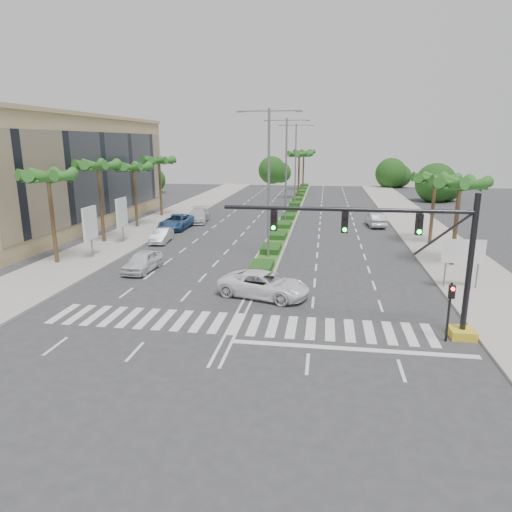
{
  "coord_description": "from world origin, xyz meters",
  "views": [
    {
      "loc": [
        4.5,
        -22.41,
        9.51
      ],
      "look_at": [
        0.62,
        3.15,
        3.0
      ],
      "focal_mm": 32.0,
      "sensor_mm": 36.0,
      "label": 1
    }
  ],
  "objects": [
    {
      "name": "streetlight_far",
      "position": [
        0.0,
        46.0,
        6.81
      ],
      "size": [
        5.1,
        0.25,
        12.0
      ],
      "color": "slate",
      "rests_on": "ground"
    },
    {
      "name": "palm_left_far",
      "position": [
        -16.5,
        26.0,
        6.5
      ],
      "size": [
        4.57,
        4.68,
        7.35
      ],
      "color": "brown",
      "rests_on": "ground"
    },
    {
      "name": "streetlight_near",
      "position": [
        0.0,
        14.0,
        6.81
      ],
      "size": [
        5.1,
        0.25,
        12.0
      ],
      "color": "slate",
      "rests_on": "ground"
    },
    {
      "name": "car_parked_a",
      "position": [
        -8.92,
        9.07,
        0.76
      ],
      "size": [
        2.0,
        4.52,
        1.51
      ],
      "primitive_type": "imported",
      "rotation": [
        0.0,
        0.0,
        -0.05
      ],
      "color": "silver",
      "rests_on": "ground"
    },
    {
      "name": "footpath_right",
      "position": [
        15.2,
        20.0,
        0.07
      ],
      "size": [
        6.0,
        120.0,
        0.15
      ],
      "primitive_type": "cube",
      "color": "gray",
      "rests_on": "ground"
    },
    {
      "name": "palm_left_mid",
      "position": [
        -16.5,
        18.0,
        7.08
      ],
      "size": [
        4.57,
        4.68,
        7.95
      ],
      "color": "brown",
      "rests_on": "ground"
    },
    {
      "name": "palm_median_b",
      "position": [
        0.0,
        70.0,
        7.17
      ],
      "size": [
        4.57,
        4.68,
        8.05
      ],
      "color": "brown",
      "rests_on": "ground"
    },
    {
      "name": "palm_median_a",
      "position": [
        0.0,
        55.0,
        7.17
      ],
      "size": [
        4.57,
        4.68,
        8.05
      ],
      "color": "brown",
      "rests_on": "ground"
    },
    {
      "name": "palm_right_near",
      "position": [
        14.5,
        14.0,
        6.2
      ],
      "size": [
        4.57,
        4.68,
        7.05
      ],
      "color": "brown",
      "rests_on": "ground"
    },
    {
      "name": "car_parked_b",
      "position": [
        -11.01,
        18.96,
        0.68
      ],
      "size": [
        1.77,
        4.23,
        1.36
      ],
      "primitive_type": "imported",
      "rotation": [
        0.0,
        0.0,
        0.08
      ],
      "color": "silver",
      "rests_on": "ground"
    },
    {
      "name": "palm_left_near",
      "position": [
        -16.5,
        10.0,
        6.69
      ],
      "size": [
        4.57,
        4.68,
        7.55
      ],
      "color": "brown",
      "rests_on": "ground"
    },
    {
      "name": "median",
      "position": [
        0.0,
        45.0,
        0.1
      ],
      "size": [
        2.2,
        75.0,
        0.2
      ],
      "primitive_type": "cube",
      "color": "gray",
      "rests_on": "ground"
    },
    {
      "name": "palm_left_end",
      "position": [
        -16.5,
        34.0,
        6.88
      ],
      "size": [
        4.57,
        4.68,
        7.75
      ],
      "color": "brown",
      "rests_on": "ground"
    },
    {
      "name": "car_right",
      "position": [
        10.34,
        30.85,
        0.79
      ],
      "size": [
        2.11,
        4.95,
        1.59
      ],
      "primitive_type": "imported",
      "rotation": [
        0.0,
        0.0,
        3.23
      ],
      "color": "#BBBBC0",
      "rests_on": "ground"
    },
    {
      "name": "streetlight_mid",
      "position": [
        0.0,
        30.0,
        6.81
      ],
      "size": [
        5.1,
        0.25,
        12.0
      ],
      "color": "slate",
      "rests_on": "ground"
    },
    {
      "name": "palm_right_far",
      "position": [
        14.5,
        22.0,
        5.91
      ],
      "size": [
        4.57,
        4.68,
        6.75
      ],
      "color": "brown",
      "rests_on": "ground"
    },
    {
      "name": "car_crossing",
      "position": [
        0.91,
        4.63,
        0.8
      ],
      "size": [
        6.25,
        4.15,
        1.59
      ],
      "primitive_type": "imported",
      "rotation": [
        0.0,
        0.0,
        1.29
      ],
      "color": "white",
      "rests_on": "ground"
    },
    {
      "name": "building",
      "position": [
        -26.0,
        26.0,
        6.0
      ],
      "size": [
        12.0,
        36.0,
        12.0
      ],
      "primitive_type": "cube",
      "color": "tan",
      "rests_on": "ground"
    },
    {
      "name": "footpath_left",
      "position": [
        -15.2,
        20.0,
        0.07
      ],
      "size": [
        6.0,
        120.0,
        0.15
      ],
      "primitive_type": "cube",
      "color": "gray",
      "rests_on": "ground"
    },
    {
      "name": "car_parked_c",
      "position": [
        -11.8,
        25.87,
        0.81
      ],
      "size": [
        2.87,
        5.93,
        1.63
      ],
      "primitive_type": "imported",
      "rotation": [
        0.0,
        0.0,
        -0.03
      ],
      "color": "#2B5284",
      "rests_on": "ground"
    },
    {
      "name": "pedestrian_signal",
      "position": [
        10.6,
        -0.68,
        2.04
      ],
      "size": [
        0.28,
        0.36,
        3.0
      ],
      "color": "black",
      "rests_on": "ground"
    },
    {
      "name": "signal_gantry",
      "position": [
        9.27,
        -0.0,
        3.46
      ],
      "size": [
        12.6,
        1.2,
        7.2
      ],
      "color": "gold",
      "rests_on": "ground"
    },
    {
      "name": "median_grass",
      "position": [
        0.0,
        45.0,
        0.22
      ],
      "size": [
        1.8,
        75.0,
        0.04
      ],
      "primitive_type": "cube",
      "color": "#396221",
      "rests_on": "median"
    },
    {
      "name": "ground",
      "position": [
        0.0,
        0.0,
        0.0
      ],
      "size": [
        160.0,
        160.0,
        0.0
      ],
      "primitive_type": "plane",
      "color": "#333335",
      "rests_on": "ground"
    },
    {
      "name": "car_parked_d",
      "position": [
        -10.6,
        30.53,
        0.82
      ],
      "size": [
        2.97,
        5.88,
        1.64
      ],
      "primitive_type": "imported",
      "rotation": [
        0.0,
        0.0,
        0.12
      ],
      "color": "silver",
      "rests_on": "ground"
    },
    {
      "name": "billboard_near",
      "position": [
        -14.5,
        12.0,
        2.96
      ],
      "size": [
        0.18,
        2.1,
        4.35
      ],
      "color": "slate",
      "rests_on": "ground"
    },
    {
      "name": "direction_sign",
      "position": [
        13.5,
        7.99,
        2.45
      ],
      "size": [
        2.7,
        0.11,
        3.4
      ],
      "color": "slate",
      "rests_on": "ground"
    },
    {
      "name": "billboard_far",
      "position": [
        -14.5,
        18.0,
        2.96
      ],
      "size": [
        0.18,
        2.1,
        4.35
      ],
      "color": "slate",
      "rests_on": "ground"
    }
  ]
}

